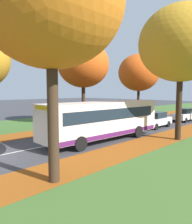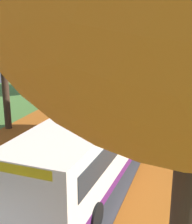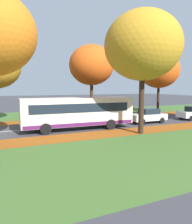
% 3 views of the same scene
% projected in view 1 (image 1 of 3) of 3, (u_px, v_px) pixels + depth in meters
% --- Properties ---
extents(grass_verge_left, '(12.00, 90.00, 0.01)m').
position_uv_depth(grass_verge_left, '(105.00, 116.00, 32.99)').
color(grass_verge_left, '#3D6028').
rests_on(grass_verge_left, ground).
extents(leaf_litter_left, '(2.80, 60.00, 0.00)m').
position_uv_depth(leaf_litter_left, '(99.00, 124.00, 25.53)').
color(leaf_litter_left, '#8C4714').
rests_on(leaf_litter_left, grass_verge_left).
extents(leaf_litter_right, '(2.80, 60.00, 0.00)m').
position_uv_depth(leaf_litter_right, '(174.00, 135.00, 19.07)').
color(leaf_litter_right, '#8C4714').
rests_on(leaf_litter_right, grass_verge_right).
extents(road_centre_line, '(0.12, 80.00, 0.01)m').
position_uv_depth(road_centre_line, '(160.00, 122.00, 26.53)').
color(road_centre_line, silver).
rests_on(road_centre_line, ground).
extents(tree_left_near, '(5.83, 5.83, 9.44)m').
position_uv_depth(tree_left_near, '(83.00, 64.00, 24.59)').
color(tree_left_near, '#382619').
rests_on(tree_left_near, ground).
extents(tree_left_mid, '(6.09, 6.09, 9.28)m').
position_uv_depth(tree_left_mid, '(139.00, 73.00, 32.42)').
color(tree_left_mid, black).
rests_on(tree_left_mid, ground).
extents(tree_right_nearest, '(5.86, 5.86, 9.96)m').
position_uv_depth(tree_right_nearest, '(51.00, 2.00, 8.54)').
color(tree_right_nearest, '#382619').
rests_on(tree_right_nearest, ground).
extents(tree_right_near, '(6.39, 6.39, 10.26)m').
position_uv_depth(tree_right_near, '(181.00, 44.00, 16.47)').
color(tree_right_near, black).
rests_on(tree_right_near, ground).
extents(bus, '(2.95, 10.49, 2.98)m').
position_uv_depth(bus, '(103.00, 119.00, 16.77)').
color(bus, beige).
rests_on(bus, ground).
extents(car_silver_lead, '(1.82, 4.22, 1.62)m').
position_uv_depth(car_silver_lead, '(156.00, 120.00, 22.88)').
color(car_silver_lead, '#B7BABF').
rests_on(car_silver_lead, ground).
extents(car_white_following, '(1.90, 4.26, 1.62)m').
position_uv_depth(car_white_following, '(184.00, 115.00, 27.63)').
color(car_white_following, silver).
rests_on(car_white_following, ground).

